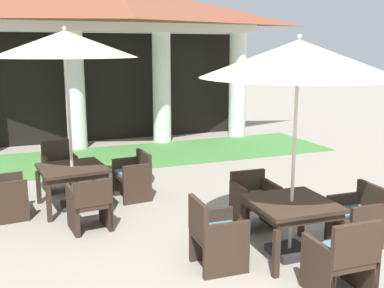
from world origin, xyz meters
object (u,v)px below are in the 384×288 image
Objects in this scene: patio_umbrella_near_foreground at (65,45)px; patio_chair_mid_left_east at (357,217)px; patio_table_mid_left at (291,208)px; patio_chair_near_foreground_north at (60,168)px; patio_chair_near_foreground_south at (90,204)px; patio_chair_near_foreground_east at (133,176)px; patio_chair_near_foreground_west at (4,193)px; patio_chair_mid_left_west at (216,236)px; patio_chair_mid_left_north at (254,201)px; patio_chair_mid_left_south at (342,259)px; patio_table_near_foreground at (72,172)px; patio_umbrella_mid_left at (298,61)px.

patio_chair_mid_left_east is at bearing -40.54° from patio_umbrella_near_foreground.
patio_table_mid_left is at bearing 90.00° from patio_chair_mid_left_east.
patio_chair_near_foreground_north reaches higher than patio_chair_mid_left_east.
patio_chair_near_foreground_south is 2.87m from patio_table_mid_left.
patio_chair_near_foreground_north is at bearing 90.00° from patio_chair_near_foreground_south.
patio_chair_near_foreground_east is 1.00× the size of patio_chair_mid_left_east.
patio_chair_near_foreground_north is at bearing 44.89° from patio_chair_near_foreground_east.
patio_chair_near_foreground_west is 1.00× the size of patio_chair_mid_left_west.
patio_chair_near_foreground_north reaches higher than patio_chair_mid_left_north.
patio_chair_mid_left_south is (2.30, -3.86, -2.23)m from patio_umbrella_near_foreground.
patio_chair_near_foreground_north reaches higher than patio_table_near_foreground.
patio_chair_near_foreground_north reaches higher than patio_chair_near_foreground_east.
patio_chair_mid_left_south is at bearing -59.25° from patio_umbrella_near_foreground.
patio_chair_near_foreground_west is 1.09× the size of patio_chair_mid_left_north.
patio_chair_near_foreground_south is 3.73m from patio_chair_mid_left_east.
patio_chair_near_foreground_north is 1.12× the size of patio_chair_mid_left_east.
patio_chair_mid_left_north is at bearing 45.05° from patio_chair_mid_left_east.
patio_table_mid_left is 1.83m from patio_umbrella_mid_left.
patio_chair_mid_left_west reaches higher than patio_chair_near_foreground_west.
patio_chair_mid_left_west is 1.45m from patio_chair_mid_left_north.
patio_chair_mid_left_south reaches higher than patio_chair_near_foreground_east.
patio_chair_mid_left_west reaches higher than patio_chair_mid_left_north.
patio_umbrella_mid_left is 3.15× the size of patio_chair_mid_left_west.
patio_chair_mid_left_east is at bearing -147.98° from patio_chair_near_foreground_east.
patio_chair_near_foreground_east is at bearing -53.09° from patio_chair_mid_left_north.
patio_chair_mid_left_south is at bearing -92.26° from patio_umbrella_mid_left.
patio_umbrella_near_foreground is 2.47m from patio_chair_near_foreground_east.
patio_chair_near_foreground_north is at bearing 118.31° from patio_chair_mid_left_south.
patio_chair_mid_left_east reaches higher than patio_table_near_foreground.
patio_chair_mid_left_west is 1.09× the size of patio_chair_mid_left_north.
patio_chair_mid_left_east is 0.92× the size of patio_chair_mid_left_south.
patio_chair_near_foreground_north reaches higher than patio_chair_near_foreground_west.
patio_chair_mid_left_east is (3.36, -2.88, -0.22)m from patio_table_near_foreground.
patio_umbrella_near_foreground is 3.19× the size of patio_chair_near_foreground_north.
patio_umbrella_near_foreground is 2.47m from patio_chair_near_foreground_west.
patio_chair_mid_left_north is at bearing 134.86° from patio_chair_mid_left_west.
patio_table_mid_left is (3.39, -2.73, 0.22)m from patio_chair_near_foreground_west.
patio_umbrella_near_foreground is at bearing 90.00° from patio_chair_near_foreground_south.
patio_table_near_foreground is 1.08m from patio_chair_near_foreground_north.
patio_chair_mid_left_east is 1.45m from patio_chair_mid_left_north.
patio_umbrella_near_foreground is at bearing 90.00° from patio_chair_near_foreground_east.
patio_chair_mid_left_north is at bearing 90.00° from patio_chair_mid_left_south.
patio_table_near_foreground is 0.38× the size of patio_umbrella_near_foreground.
patio_chair_near_foreground_west reaches higher than patio_table_near_foreground.
patio_table_near_foreground is 3.68m from patio_table_mid_left.
patio_chair_mid_left_west is at bearing -61.05° from patio_chair_near_foreground_south.
patio_chair_near_foreground_west is 5.04m from patio_chair_mid_left_south.
patio_chair_near_foreground_west is at bearing 135.17° from patio_chair_near_foreground_south.
patio_chair_mid_left_south is (3.35, -3.76, -0.00)m from patio_chair_near_foreground_west.
patio_umbrella_near_foreground is 3.58× the size of patio_chair_mid_left_east.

